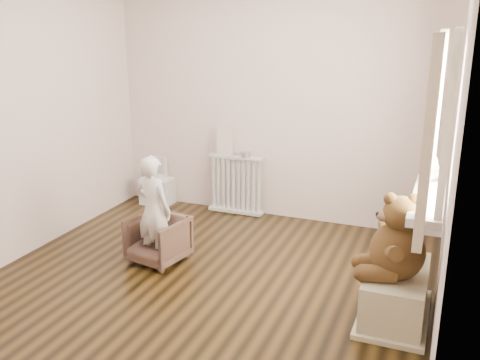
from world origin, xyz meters
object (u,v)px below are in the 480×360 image
at_px(radiator, 236,180).
at_px(teddy_bear, 399,238).
at_px(toy_bench, 396,291).
at_px(child, 154,210).
at_px(toy_vanity, 157,181).
at_px(armchair, 158,240).
at_px(plush_cat, 431,168).

height_order(radiator, teddy_bear, teddy_bear).
height_order(toy_bench, teddy_bear, teddy_bear).
height_order(child, toy_bench, child).
xyz_separation_m(radiator, teddy_bear, (1.91, -1.70, 0.28)).
bearing_deg(toy_vanity, armchair, -59.49).
relative_size(armchair, toy_bench, 0.59).
relative_size(armchair, plush_cat, 1.98).
bearing_deg(child, toy_vanity, -49.49).
distance_m(teddy_bear, plush_cat, 0.79).
relative_size(toy_vanity, toy_bench, 0.71).
bearing_deg(plush_cat, toy_vanity, 138.00).
height_order(armchair, plush_cat, plush_cat).
xyz_separation_m(child, plush_cat, (2.23, 0.47, 0.49)).
bearing_deg(toy_vanity, plush_cat, -17.56).
relative_size(armchair, child, 0.48).
bearing_deg(radiator, armchair, -97.07).
bearing_deg(armchair, radiator, 93.81).
xyz_separation_m(toy_vanity, plush_cat, (3.05, -0.96, 0.72)).
xyz_separation_m(toy_vanity, child, (0.82, -1.44, 0.24)).
bearing_deg(toy_bench, armchair, 175.42).
bearing_deg(radiator, toy_vanity, -178.27).
distance_m(toy_vanity, child, 1.67).
distance_m(armchair, plush_cat, 2.40).
xyz_separation_m(radiator, toy_vanity, (-0.99, -0.03, -0.11)).
relative_size(toy_bench, teddy_bear, 1.31).
bearing_deg(teddy_bear, radiator, 123.84).
bearing_deg(armchair, plush_cat, 21.60).
xyz_separation_m(armchair, child, (0.00, -0.05, 0.30)).
bearing_deg(toy_bench, plush_cat, 76.64).
height_order(toy_bench, plush_cat, plush_cat).
distance_m(radiator, toy_vanity, 1.00).
bearing_deg(armchair, child, -79.12).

